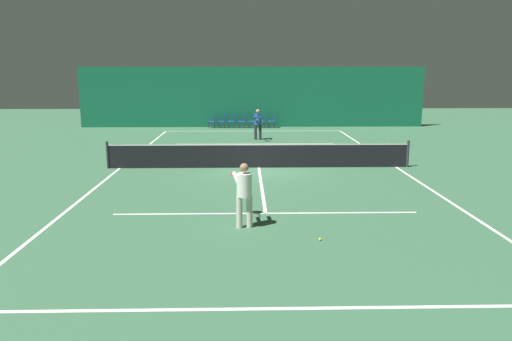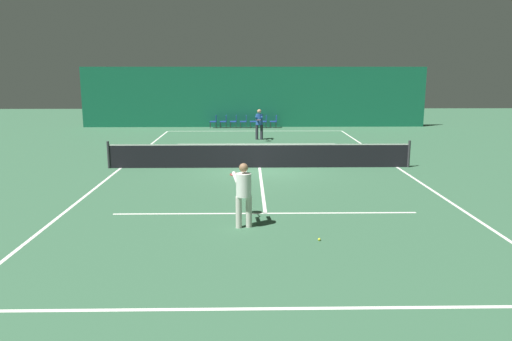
% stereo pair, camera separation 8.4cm
% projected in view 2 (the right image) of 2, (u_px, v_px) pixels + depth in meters
% --- Properties ---
extents(ground_plane, '(60.00, 60.00, 0.00)m').
position_uv_depth(ground_plane, '(259.00, 168.00, 19.82)').
color(ground_plane, '#386647').
extents(backdrop_curtain, '(23.00, 0.12, 3.99)m').
position_uv_depth(backdrop_curtain, '(254.00, 97.00, 33.35)').
color(backdrop_curtain, '#146042').
rests_on(backdrop_curtain, ground).
extents(court_line_baseline_far, '(11.00, 0.10, 0.00)m').
position_uv_depth(court_line_baseline_far, '(255.00, 131.00, 31.48)').
color(court_line_baseline_far, white).
rests_on(court_line_baseline_far, ground).
extents(court_line_baseline_near, '(11.00, 0.10, 0.00)m').
position_uv_depth(court_line_baseline_near, '(278.00, 309.00, 8.16)').
color(court_line_baseline_near, white).
rests_on(court_line_baseline_near, ground).
extents(court_line_service_far, '(8.25, 0.10, 0.00)m').
position_uv_depth(court_line_service_far, '(256.00, 144.00, 26.09)').
color(court_line_service_far, white).
rests_on(court_line_service_far, ground).
extents(court_line_service_near, '(8.25, 0.10, 0.00)m').
position_uv_depth(court_line_service_near, '(265.00, 213.00, 13.55)').
color(court_line_service_near, white).
rests_on(court_line_service_near, ground).
extents(court_line_sideline_left, '(0.10, 23.80, 0.00)m').
position_uv_depth(court_line_sideline_left, '(121.00, 168.00, 19.72)').
color(court_line_sideline_left, white).
rests_on(court_line_sideline_left, ground).
extents(court_line_sideline_right, '(0.10, 23.80, 0.00)m').
position_uv_depth(court_line_sideline_right, '(397.00, 167.00, 19.92)').
color(court_line_sideline_right, white).
rests_on(court_line_sideline_right, ground).
extents(court_line_centre, '(0.10, 12.80, 0.00)m').
position_uv_depth(court_line_centre, '(259.00, 168.00, 19.82)').
color(court_line_centre, white).
rests_on(court_line_centre, ground).
extents(tennis_net, '(12.00, 0.10, 1.07)m').
position_uv_depth(tennis_net, '(260.00, 155.00, 19.72)').
color(tennis_net, black).
rests_on(tennis_net, ground).
extents(player_near, '(0.62, 1.37, 1.62)m').
position_uv_depth(player_near, '(243.00, 190.00, 12.21)').
color(player_near, beige).
rests_on(player_near, ground).
extents(player_far, '(0.45, 1.37, 1.68)m').
position_uv_depth(player_far, '(259.00, 122.00, 27.48)').
color(player_far, '#2D2D38').
rests_on(player_far, ground).
extents(courtside_chair_0, '(0.44, 0.44, 0.84)m').
position_uv_depth(courtside_chair_0, '(214.00, 121.00, 33.07)').
color(courtside_chair_0, '#2D2D2D').
rests_on(courtside_chair_0, ground).
extents(courtside_chair_1, '(0.44, 0.44, 0.84)m').
position_uv_depth(courtside_chair_1, '(224.00, 121.00, 33.08)').
color(courtside_chair_1, '#2D2D2D').
rests_on(courtside_chair_1, ground).
extents(courtside_chair_2, '(0.44, 0.44, 0.84)m').
position_uv_depth(courtside_chair_2, '(234.00, 121.00, 33.09)').
color(courtside_chair_2, '#2D2D2D').
rests_on(courtside_chair_2, ground).
extents(courtside_chair_3, '(0.44, 0.44, 0.84)m').
position_uv_depth(courtside_chair_3, '(244.00, 121.00, 33.10)').
color(courtside_chair_3, '#2D2D2D').
rests_on(courtside_chair_3, ground).
extents(courtside_chair_4, '(0.44, 0.44, 0.84)m').
position_uv_depth(courtside_chair_4, '(254.00, 121.00, 33.11)').
color(courtside_chair_4, '#2D2D2D').
rests_on(courtside_chair_4, ground).
extents(courtside_chair_5, '(0.44, 0.44, 0.84)m').
position_uv_depth(courtside_chair_5, '(264.00, 120.00, 33.13)').
color(courtside_chair_5, '#2D2D2D').
rests_on(courtside_chair_5, ground).
extents(courtside_chair_6, '(0.44, 0.44, 0.84)m').
position_uv_depth(courtside_chair_6, '(274.00, 120.00, 33.14)').
color(courtside_chair_6, '#2D2D2D').
rests_on(courtside_chair_6, ground).
extents(tennis_ball, '(0.07, 0.07, 0.07)m').
position_uv_depth(tennis_ball, '(319.00, 239.00, 11.38)').
color(tennis_ball, '#D1DB33').
rests_on(tennis_ball, ground).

